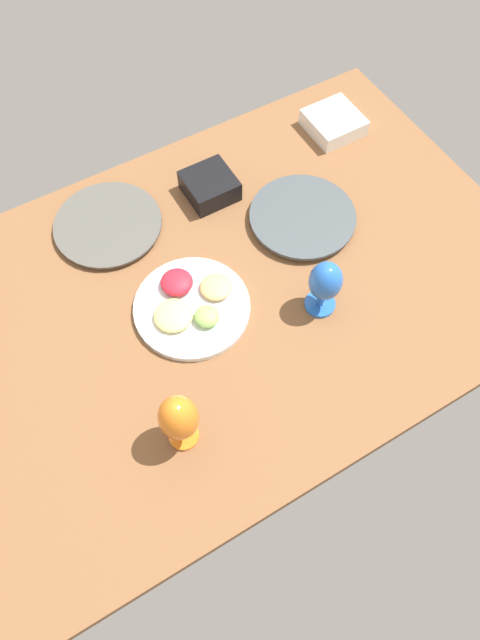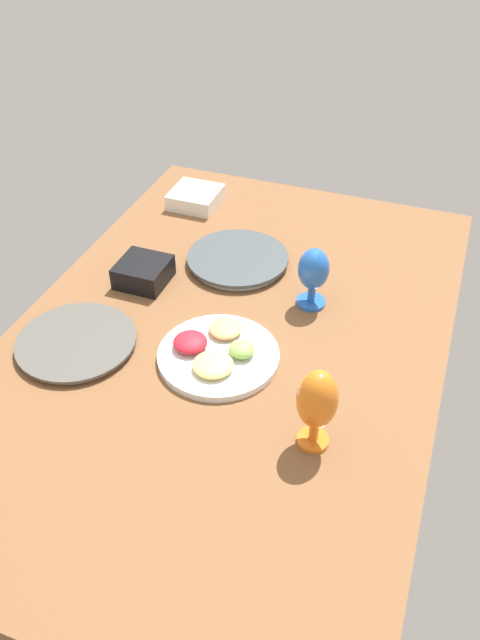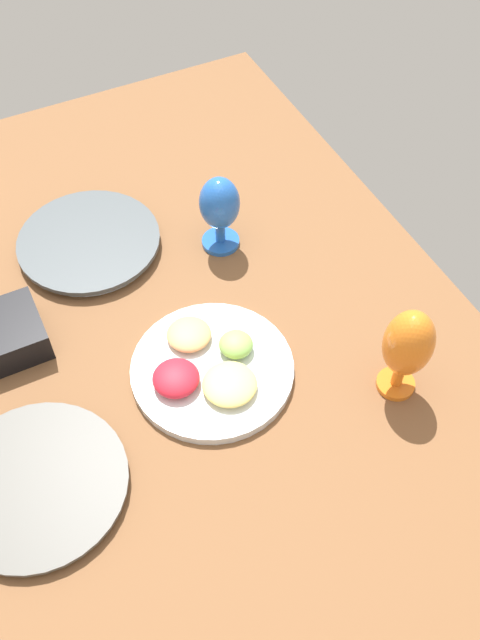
{
  "view_description": "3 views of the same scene",
  "coord_description": "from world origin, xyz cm",
  "px_view_note": "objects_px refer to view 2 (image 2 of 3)",
  "views": [
    {
      "loc": [
        32.32,
        65.16,
        118.54
      ],
      "look_at": [
        1.08,
        11.53,
        4.0
      ],
      "focal_mm": 30.95,
      "sensor_mm": 36.0,
      "label": 1
    },
    {
      "loc": [
        110.38,
        43.9,
        102.77
      ],
      "look_at": [
        -1.95,
        2.61,
        4.0
      ],
      "focal_mm": 35.82,
      "sensor_mm": 36.0,
      "label": 2
    },
    {
      "loc": [
        72.23,
        -24.86,
        103.48
      ],
      "look_at": [
        3.11,
        9.28,
        4.0
      ],
      "focal_mm": 39.33,
      "sensor_mm": 36.0,
      "label": 3
    }
  ],
  "objects_px": {
    "dinner_plate_left": "(238,260)",
    "square_bowl_black": "(143,271)",
    "fruit_platter": "(217,353)",
    "hurricane_glass_blue": "(313,272)",
    "dinner_plate_right": "(76,342)",
    "hurricane_glass_orange": "(317,402)",
    "square_bowl_white": "(196,197)"
  },
  "relations": [
    {
      "from": "dinner_plate_left",
      "to": "hurricane_glass_blue",
      "type": "bearing_deg",
      "value": 66.25
    },
    {
      "from": "hurricane_glass_orange",
      "to": "square_bowl_black",
      "type": "distance_m",
      "value": 0.7
    },
    {
      "from": "fruit_platter",
      "to": "hurricane_glass_orange",
      "type": "xyz_separation_m",
      "value": [
        0.17,
        0.28,
        0.1
      ]
    },
    {
      "from": "hurricane_glass_blue",
      "to": "square_bowl_white",
      "type": "xyz_separation_m",
      "value": [
        -0.38,
        -0.49,
        -0.07
      ]
    },
    {
      "from": "dinner_plate_left",
      "to": "fruit_platter",
      "type": "relative_size",
      "value": 1.0
    },
    {
      "from": "square_bowl_black",
      "to": "square_bowl_white",
      "type": "distance_m",
      "value": 0.44
    },
    {
      "from": "hurricane_glass_blue",
      "to": "square_bowl_black",
      "type": "bearing_deg",
      "value": -82.22
    },
    {
      "from": "fruit_platter",
      "to": "hurricane_glass_blue",
      "type": "height_order",
      "value": "hurricane_glass_blue"
    },
    {
      "from": "hurricane_glass_orange",
      "to": "hurricane_glass_blue",
      "type": "distance_m",
      "value": 0.46
    },
    {
      "from": "fruit_platter",
      "to": "hurricane_glass_orange",
      "type": "height_order",
      "value": "hurricane_glass_orange"
    },
    {
      "from": "hurricane_glass_orange",
      "to": "square_bowl_white",
      "type": "height_order",
      "value": "hurricane_glass_orange"
    },
    {
      "from": "fruit_platter",
      "to": "hurricane_glass_blue",
      "type": "xyz_separation_m",
      "value": [
        -0.28,
        0.15,
        0.08
      ]
    },
    {
      "from": "square_bowl_white",
      "to": "dinner_plate_right",
      "type": "bearing_deg",
      "value": 0.2
    },
    {
      "from": "hurricane_glass_orange",
      "to": "square_bowl_white",
      "type": "bearing_deg",
      "value": -143.24
    },
    {
      "from": "square_bowl_black",
      "to": "dinner_plate_right",
      "type": "bearing_deg",
      "value": -6.49
    },
    {
      "from": "dinner_plate_right",
      "to": "square_bowl_black",
      "type": "xyz_separation_m",
      "value": [
        -0.29,
        0.03,
        0.02
      ]
    },
    {
      "from": "fruit_platter",
      "to": "hurricane_glass_blue",
      "type": "bearing_deg",
      "value": 151.42
    },
    {
      "from": "dinner_plate_left",
      "to": "square_bowl_black",
      "type": "distance_m",
      "value": 0.27
    },
    {
      "from": "dinner_plate_right",
      "to": "dinner_plate_left",
      "type": "bearing_deg",
      "value": 152.25
    },
    {
      "from": "hurricane_glass_blue",
      "to": "square_bowl_black",
      "type": "relative_size",
      "value": 1.28
    },
    {
      "from": "square_bowl_black",
      "to": "square_bowl_white",
      "type": "xyz_separation_m",
      "value": [
        -0.44,
        -0.04,
        -0.01
      ]
    },
    {
      "from": "square_bowl_black",
      "to": "dinner_plate_left",
      "type": "bearing_deg",
      "value": 128.83
    },
    {
      "from": "dinner_plate_right",
      "to": "hurricane_glass_orange",
      "type": "xyz_separation_m",
      "value": [
        0.09,
        0.61,
        0.11
      ]
    },
    {
      "from": "hurricane_glass_blue",
      "to": "square_bowl_black",
      "type": "xyz_separation_m",
      "value": [
        0.06,
        -0.45,
        -0.07
      ]
    },
    {
      "from": "fruit_platter",
      "to": "hurricane_glass_blue",
      "type": "relative_size",
      "value": 1.72
    },
    {
      "from": "dinner_plate_right",
      "to": "fruit_platter",
      "type": "relative_size",
      "value": 1.0
    },
    {
      "from": "hurricane_glass_orange",
      "to": "hurricane_glass_blue",
      "type": "bearing_deg",
      "value": -164.18
    },
    {
      "from": "square_bowl_white",
      "to": "dinner_plate_left",
      "type": "bearing_deg",
      "value": 42.17
    },
    {
      "from": "square_bowl_black",
      "to": "fruit_platter",
      "type": "bearing_deg",
      "value": 54.14
    },
    {
      "from": "dinner_plate_left",
      "to": "hurricane_glass_blue",
      "type": "relative_size",
      "value": 1.72
    },
    {
      "from": "hurricane_glass_blue",
      "to": "dinner_plate_right",
      "type": "bearing_deg",
      "value": -53.86
    },
    {
      "from": "fruit_platter",
      "to": "square_bowl_black",
      "type": "distance_m",
      "value": 0.37
    }
  ]
}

